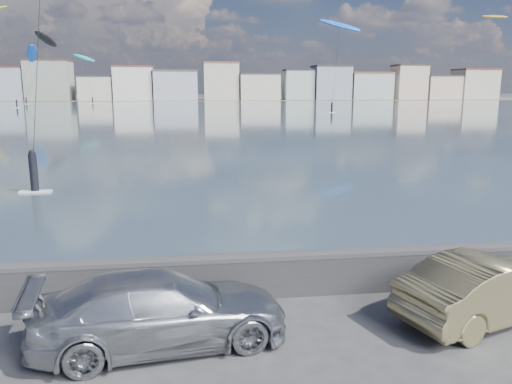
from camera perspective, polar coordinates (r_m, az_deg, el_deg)
ground at (r=9.33m, az=-3.12°, el=-18.73°), size 700.00×700.00×0.00m
bay_water at (r=99.63m, az=-7.10°, el=9.05°), size 500.00×177.00×0.00m
far_shore_strip at (r=208.07m, az=-7.30°, el=10.47°), size 500.00×60.00×0.00m
seawall at (r=11.51m, az=-4.17°, el=-9.38°), size 400.00×0.36×1.08m
far_buildings at (r=194.03m, az=-6.94°, el=12.16°), size 240.79×13.26×14.60m
car_silver at (r=9.71m, az=-10.79°, el=-13.07°), size 4.97×2.60×1.38m
car_champagne at (r=11.56m, az=25.21°, el=-9.86°), size 4.43×2.75×1.38m
kitesurfer_0 at (r=173.45m, az=-22.88°, el=15.75°), size 7.36×18.39×22.26m
kitesurfer_1 at (r=138.48m, az=-24.24°, el=14.18°), size 5.76×12.37×15.47m
kitesurfer_2 at (r=171.71m, az=25.64°, el=17.51°), size 9.46×14.53×25.98m
kitesurfer_5 at (r=106.16m, az=9.53°, el=18.16°), size 9.00×10.20×18.85m
kitesurfer_10 at (r=168.36m, az=-19.09°, el=14.26°), size 9.90×12.03×15.50m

